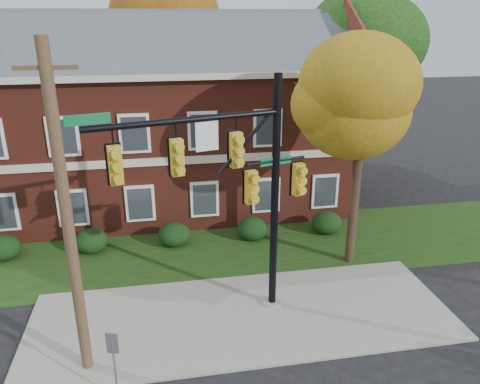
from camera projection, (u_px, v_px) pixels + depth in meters
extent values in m
plane|color=black|center=(249.00, 336.00, 14.76)|extent=(120.00, 120.00, 0.00)
cube|color=gray|center=(243.00, 316.00, 15.66)|extent=(14.00, 5.00, 0.08)
cube|color=#193811|center=(222.00, 248.00, 20.27)|extent=(30.00, 6.00, 0.04)
cube|color=maroon|center=(166.00, 139.00, 24.24)|extent=(18.00, 8.00, 7.00)
cube|color=beige|center=(162.00, 67.00, 22.96)|extent=(18.80, 8.80, 0.24)
cube|color=beige|center=(169.00, 161.00, 20.53)|extent=(18.00, 0.12, 0.35)
ellipsoid|color=black|center=(3.00, 248.00, 19.24)|extent=(1.40, 1.26, 1.05)
ellipsoid|color=black|center=(91.00, 241.00, 19.82)|extent=(1.40, 1.26, 1.05)
ellipsoid|color=black|center=(174.00, 235.00, 20.41)|extent=(1.40, 1.26, 1.05)
ellipsoid|color=black|center=(253.00, 229.00, 20.99)|extent=(1.40, 1.26, 1.05)
ellipsoid|color=black|center=(327.00, 223.00, 21.57)|extent=(1.40, 1.26, 1.05)
cylinder|color=black|center=(355.00, 196.00, 18.25)|extent=(0.36, 0.36, 5.76)
ellipsoid|color=#C96D11|center=(363.00, 104.00, 16.98)|extent=(4.25, 4.25, 3.60)
ellipsoid|color=#C96D11|center=(386.00, 88.00, 16.53)|extent=(3.50, 3.50, 3.00)
cylinder|color=black|center=(358.00, 126.00, 26.98)|extent=(0.36, 0.36, 7.04)
ellipsoid|color=#0F340E|center=(365.00, 46.00, 25.43)|extent=(5.95, 5.95, 5.04)
ellipsoid|color=#0F340E|center=(386.00, 35.00, 24.88)|extent=(4.90, 4.90, 4.20)
cylinder|color=black|center=(177.00, 105.00, 31.65)|extent=(0.36, 0.36, 7.68)
ellipsoid|color=#A5240E|center=(174.00, 30.00, 29.95)|extent=(6.46, 6.46, 5.47)
ellipsoid|color=#A5240E|center=(189.00, 20.00, 29.37)|extent=(5.32, 5.32, 4.56)
cylinder|color=gray|center=(272.00, 303.00, 16.29)|extent=(0.64, 0.64, 0.18)
cylinder|color=black|center=(275.00, 200.00, 14.92)|extent=(0.31, 0.31, 7.94)
cylinder|color=black|center=(187.00, 120.00, 12.78)|extent=(5.52, 1.66, 0.18)
cylinder|color=black|center=(276.00, 161.00, 14.46)|extent=(1.99, 0.62, 0.09)
cube|color=gold|center=(115.00, 165.00, 12.32)|extent=(0.57, 0.46, 1.32)
cube|color=gold|center=(177.00, 157.00, 13.00)|extent=(0.57, 0.46, 1.32)
cube|color=gold|center=(236.00, 150.00, 13.73)|extent=(0.57, 0.46, 1.32)
cube|color=silver|center=(207.00, 136.00, 13.19)|extent=(0.67, 0.22, 0.85)
cube|color=#0E6B39|center=(88.00, 120.00, 11.64)|extent=(1.11, 0.34, 0.27)
cube|color=gold|center=(251.00, 187.00, 14.38)|extent=(0.57, 0.46, 1.32)
cube|color=gold|center=(298.00, 179.00, 15.06)|extent=(0.57, 0.46, 1.32)
cube|color=#0E6B39|center=(276.00, 161.00, 14.46)|extent=(1.05, 0.33, 0.26)
cylinder|color=#4B3B23|center=(68.00, 223.00, 11.84)|extent=(0.31, 0.31, 9.09)
cube|color=#4B3B23|center=(45.00, 68.00, 10.49)|extent=(1.42, 0.13, 0.10)
cylinder|color=slate|center=(115.00, 368.00, 11.89)|extent=(0.07, 0.07, 2.15)
cube|color=slate|center=(112.00, 343.00, 11.62)|extent=(0.31, 0.13, 0.60)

